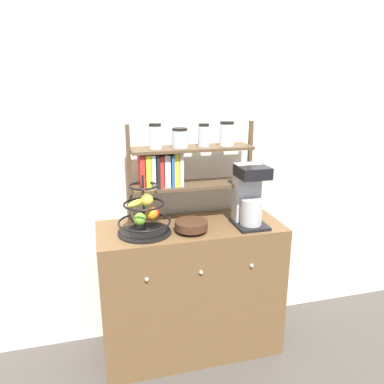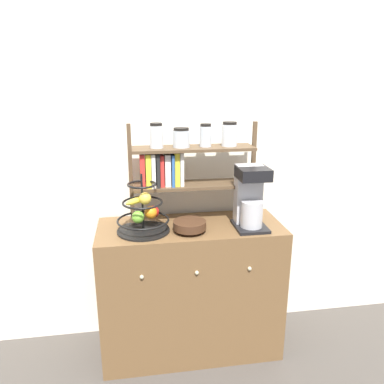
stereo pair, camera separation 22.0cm
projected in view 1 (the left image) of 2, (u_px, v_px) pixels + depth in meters
The scene contains 7 objects.
ground_plane at pixel (200, 370), 2.34m from camera, with size 12.00×12.00×0.00m, color #47423D.
wall_back at pixel (180, 151), 2.45m from camera, with size 7.00×0.05×2.60m, color silver.
sideboard at pixel (191, 289), 2.43m from camera, with size 1.14×0.49×0.88m.
coffee_maker at pixel (249, 195), 2.28m from camera, with size 0.19×0.23×0.38m.
fruit_stand at pixel (145, 215), 2.16m from camera, with size 0.31×0.31×0.35m.
wooden_bowl at pixel (191, 226), 2.20m from camera, with size 0.20×0.20×0.07m.
shelf_hutch at pixel (180, 161), 2.27m from camera, with size 0.79×0.20×0.62m.
Camera 1 is at (-0.54, -1.85, 1.74)m, focal length 35.00 mm.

